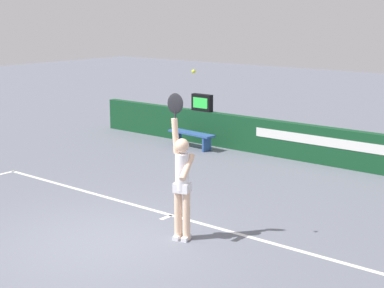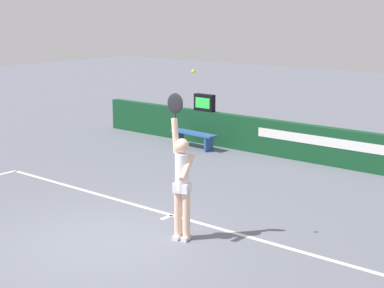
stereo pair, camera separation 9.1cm
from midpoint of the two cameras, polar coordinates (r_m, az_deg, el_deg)
name	(u,v)px [view 2 (the right image)]	position (r m, az deg, el deg)	size (l,w,h in m)	color
ground_plane	(103,242)	(10.29, -8.24, -9.28)	(60.00, 60.00, 0.00)	slate
court_lines	(59,259)	(9.74, -12.33, -10.73)	(10.26, 5.52, 0.00)	white
back_wall	(310,143)	(15.64, 11.34, 0.06)	(14.42, 0.25, 0.96)	#114223
speed_display	(204,103)	(17.35, 1.35, 3.98)	(0.66, 0.19, 0.49)	black
tennis_player	(182,180)	(9.99, -0.73, -3.46)	(0.51, 0.50, 2.51)	beige
tennis_ball	(193,71)	(9.51, 0.40, 6.95)	(0.06, 0.06, 0.06)	#CADC35
courtside_bench_near	(194,136)	(16.87, 0.31, 0.77)	(1.54, 0.47, 0.46)	#2D5093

